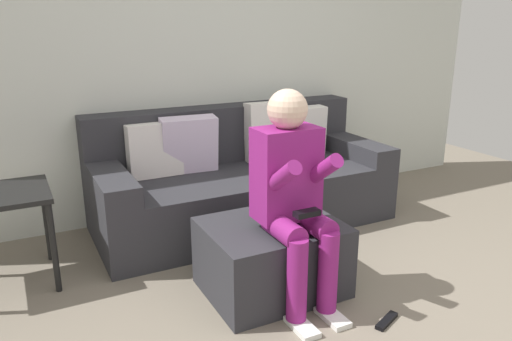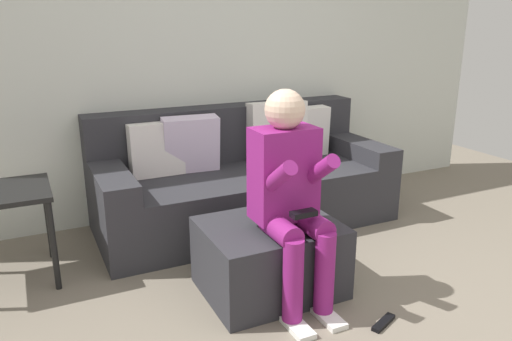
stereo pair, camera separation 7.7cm
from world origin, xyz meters
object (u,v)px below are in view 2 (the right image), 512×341
ottoman (270,257)px  person_seated (290,189)px  remote_near_ottoman (383,323)px  couch_sectional (242,179)px

ottoman → person_seated: bearing=-74.5°
ottoman → remote_near_ottoman: 0.73m
person_seated → couch_sectional: bearing=78.1°
remote_near_ottoman → person_seated: bearing=104.4°
remote_near_ottoman → ottoman: bearing=99.3°
person_seated → remote_near_ottoman: 0.86m
person_seated → remote_near_ottoman: (0.34, -0.43, -0.67)m
couch_sectional → remote_near_ottoman: (0.08, -1.65, -0.33)m
ottoman → person_seated: (0.04, -0.15, 0.47)m
couch_sectional → ottoman: 1.11m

